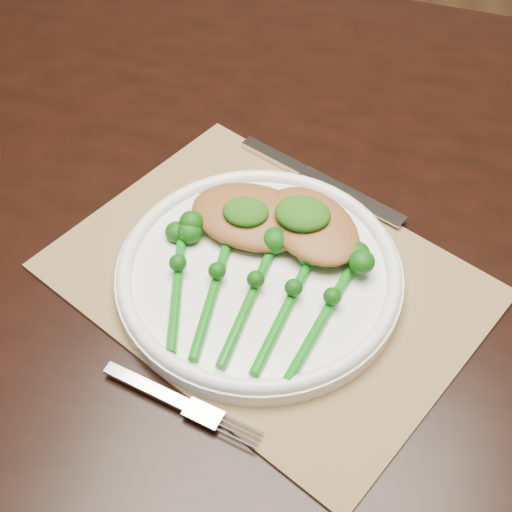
% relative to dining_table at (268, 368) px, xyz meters
% --- Properties ---
extents(floor, '(4.00, 4.00, 0.00)m').
position_rel_dining_table_xyz_m(floor, '(-0.04, 0.08, -0.38)').
color(floor, brown).
rests_on(floor, ground).
extents(dining_table, '(1.67, 1.03, 0.75)m').
position_rel_dining_table_xyz_m(dining_table, '(0.00, 0.00, 0.00)').
color(dining_table, black).
rests_on(dining_table, ground).
extents(placemat, '(0.49, 0.44, 0.00)m').
position_rel_dining_table_xyz_m(placemat, '(0.02, -0.13, 0.37)').
color(placemat, olive).
rests_on(placemat, dining_table).
extents(dinner_plate, '(0.28, 0.28, 0.03)m').
position_rel_dining_table_xyz_m(dinner_plate, '(0.02, -0.13, 0.39)').
color(dinner_plate, white).
rests_on(dinner_plate, placemat).
extents(knife, '(0.20, 0.10, 0.01)m').
position_rel_dining_table_xyz_m(knife, '(0.03, 0.03, 0.38)').
color(knife, silver).
rests_on(knife, placemat).
extents(fork, '(0.15, 0.05, 0.00)m').
position_rel_dining_table_xyz_m(fork, '(-0.01, -0.28, 0.38)').
color(fork, silver).
rests_on(fork, placemat).
extents(chicken_fillet_left, '(0.14, 0.11, 0.03)m').
position_rel_dining_table_xyz_m(chicken_fillet_left, '(-0.00, -0.07, 0.41)').
color(chicken_fillet_left, '#915A2A').
rests_on(chicken_fillet_left, dinner_plate).
extents(chicken_fillet_right, '(0.14, 0.14, 0.02)m').
position_rel_dining_table_xyz_m(chicken_fillet_right, '(0.06, -0.08, 0.41)').
color(chicken_fillet_right, '#915A2A').
rests_on(chicken_fillet_right, dinner_plate).
extents(pesto_dollop_left, '(0.05, 0.04, 0.02)m').
position_rel_dining_table_xyz_m(pesto_dollop_left, '(-0.01, -0.08, 0.42)').
color(pesto_dollop_left, '#134209').
rests_on(pesto_dollop_left, chicken_fillet_left).
extents(pesto_dollop_right, '(0.06, 0.05, 0.02)m').
position_rel_dining_table_xyz_m(pesto_dollop_right, '(0.05, -0.08, 0.43)').
color(pesto_dollop_right, '#134209').
rests_on(pesto_dollop_right, chicken_fillet_right).
extents(broccolini_bundle, '(0.17, 0.19, 0.04)m').
position_rel_dining_table_xyz_m(broccolini_bundle, '(0.02, -0.18, 0.40)').
color(broccolini_bundle, '#0D6510').
rests_on(broccolini_bundle, dinner_plate).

